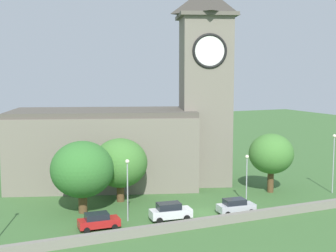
# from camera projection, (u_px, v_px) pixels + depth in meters

# --- Properties ---
(ground_plane) EXTENTS (200.00, 200.00, 0.00)m
(ground_plane) POSITION_uv_depth(u_px,v_px,m) (154.00, 184.00, 66.79)
(ground_plane) COLOR #3D6633
(church) EXTENTS (32.07, 19.53, 27.14)m
(church) POSITION_uv_depth(u_px,v_px,m) (133.00, 130.00, 66.23)
(church) COLOR slate
(church) RESTS_ON ground
(quay_barrier) EXTENTS (46.30, 0.70, 0.93)m
(quay_barrier) POSITION_uv_depth(u_px,v_px,m) (223.00, 219.00, 49.43)
(quay_barrier) COLOR gray
(quay_barrier) RESTS_ON ground
(car_red) EXTENTS (4.19, 2.20, 1.66)m
(car_red) POSITION_uv_depth(u_px,v_px,m) (98.00, 221.00, 47.73)
(car_red) COLOR red
(car_red) RESTS_ON ground
(car_white) EXTENTS (4.57, 2.44, 1.92)m
(car_white) POSITION_uv_depth(u_px,v_px,m) (170.00, 212.00, 50.53)
(car_white) COLOR silver
(car_white) RESTS_ON ground
(car_silver) EXTENTS (4.32, 2.40, 1.69)m
(car_silver) POSITION_uv_depth(u_px,v_px,m) (236.00, 206.00, 52.94)
(car_silver) COLOR silver
(car_silver) RESTS_ON ground
(streetlamp_west_mid) EXTENTS (0.44, 0.44, 6.62)m
(streetlamp_west_mid) POSITION_uv_depth(u_px,v_px,m) (127.00, 180.00, 49.95)
(streetlamp_west_mid) COLOR #9EA0A5
(streetlamp_west_mid) RESTS_ON ground
(streetlamp_central) EXTENTS (0.44, 0.44, 6.00)m
(streetlamp_central) POSITION_uv_depth(u_px,v_px,m) (247.00, 171.00, 56.14)
(streetlamp_central) COLOR #9EA0A5
(streetlamp_central) RESTS_ON ground
(streetlamp_east_mid) EXTENTS (0.44, 0.44, 7.71)m
(streetlamp_east_mid) POSITION_uv_depth(u_px,v_px,m) (334.00, 155.00, 61.39)
(streetlamp_east_mid) COLOR #9EA0A5
(streetlamp_east_mid) RESTS_ON ground
(tree_riverside_west) EXTENTS (5.80, 5.80, 7.72)m
(tree_riverside_west) POSITION_uv_depth(u_px,v_px,m) (271.00, 154.00, 61.88)
(tree_riverside_west) COLOR brown
(tree_riverside_west) RESTS_ON ground
(tree_by_tower) EXTENTS (7.00, 7.00, 8.10)m
(tree_by_tower) POSITION_uv_depth(u_px,v_px,m) (82.00, 169.00, 52.86)
(tree_by_tower) COLOR brown
(tree_by_tower) RESTS_ON ground
(tree_churchyard) EXTENTS (6.61, 6.61, 7.73)m
(tree_churchyard) POSITION_uv_depth(u_px,v_px,m) (120.00, 163.00, 57.48)
(tree_churchyard) COLOR brown
(tree_churchyard) RESTS_ON ground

